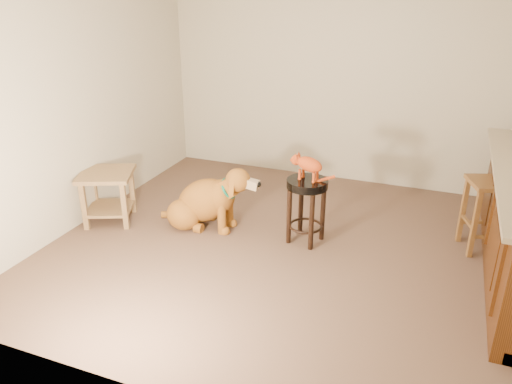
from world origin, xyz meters
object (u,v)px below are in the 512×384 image
at_px(wood_stool, 486,215).
at_px(tabby_kitten, 307,165).
at_px(padded_stool, 307,198).
at_px(side_table, 108,189).
at_px(golden_retriever, 205,202).

relative_size(wood_stool, tabby_kitten, 1.57).
distance_m(padded_stool, side_table, 2.06).
distance_m(wood_stool, side_table, 3.70).
bearing_deg(tabby_kitten, padded_stool, -5.72).
height_order(wood_stool, golden_retriever, wood_stool).
bearing_deg(side_table, padded_stool, 8.80).
bearing_deg(wood_stool, tabby_kitten, -164.36).
bearing_deg(padded_stool, wood_stool, 15.83).
bearing_deg(golden_retriever, wood_stool, 10.48).
height_order(wood_stool, side_table, wood_stool).
bearing_deg(side_table, golden_retriever, 14.32).
bearing_deg(tabby_kitten, wood_stool, 27.02).
xyz_separation_m(wood_stool, side_table, (-3.62, -0.76, -0.00)).
distance_m(wood_stool, tabby_kitten, 1.71).
height_order(side_table, golden_retriever, golden_retriever).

